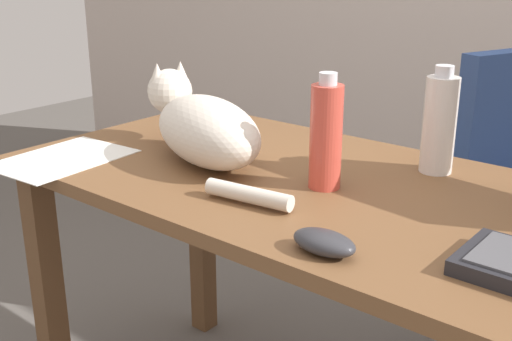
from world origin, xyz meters
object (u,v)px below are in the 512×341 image
Objects in this scene: cat at (203,126)px; computer_mouse at (324,242)px; spray_bottle at (326,135)px; water_bottle at (441,124)px.

computer_mouse is at bearing -24.85° from cat.
computer_mouse is at bearing -56.57° from spray_bottle.
cat is at bearing -149.34° from water_bottle.
computer_mouse is 0.49m from water_bottle.
spray_bottle is (-0.14, -0.23, 0.00)m from water_bottle.
water_bottle is 0.99× the size of spray_bottle.
cat is 2.49× the size of water_bottle.
cat is 0.52m from water_bottle.
computer_mouse is at bearing -86.60° from water_bottle.
cat reaches higher than computer_mouse.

